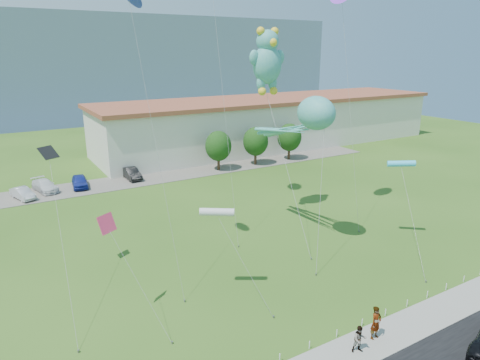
# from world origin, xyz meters

# --- Properties ---
(ground) EXTENTS (160.00, 160.00, 0.00)m
(ground) POSITION_xyz_m (0.00, 0.00, 0.00)
(ground) COLOR #2E5417
(ground) RESTS_ON ground
(sidewalk) EXTENTS (80.00, 2.50, 0.10)m
(sidewalk) POSITION_xyz_m (0.00, -2.75, 0.05)
(sidewalk) COLOR gray
(sidewalk) RESTS_ON ground
(parking_strip) EXTENTS (70.00, 6.00, 0.06)m
(parking_strip) POSITION_xyz_m (0.00, 35.00, 0.03)
(parking_strip) COLOR #59544C
(parking_strip) RESTS_ON ground
(hill_ridge) EXTENTS (160.00, 50.00, 25.00)m
(hill_ridge) POSITION_xyz_m (0.00, 120.00, 12.50)
(hill_ridge) COLOR slate
(hill_ridge) RESTS_ON ground
(warehouse) EXTENTS (61.00, 15.00, 8.20)m
(warehouse) POSITION_xyz_m (26.00, 44.00, 4.12)
(warehouse) COLOR beige
(warehouse) RESTS_ON ground
(rope_fence) EXTENTS (26.05, 0.05, 0.50)m
(rope_fence) POSITION_xyz_m (0.00, -1.30, 0.25)
(rope_fence) COLOR white
(rope_fence) RESTS_ON ground
(tree_near) EXTENTS (3.60, 3.60, 5.47)m
(tree_near) POSITION_xyz_m (10.00, 34.00, 3.39)
(tree_near) COLOR #3F2B19
(tree_near) RESTS_ON ground
(tree_mid) EXTENTS (3.60, 3.60, 5.47)m
(tree_mid) POSITION_xyz_m (16.00, 34.00, 3.39)
(tree_mid) COLOR #3F2B19
(tree_mid) RESTS_ON ground
(tree_far) EXTENTS (3.60, 3.60, 5.47)m
(tree_far) POSITION_xyz_m (22.00, 34.00, 3.39)
(tree_far) COLOR #3F2B19
(tree_far) RESTS_ON ground
(pedestrian_left) EXTENTS (0.76, 0.54, 1.98)m
(pedestrian_left) POSITION_xyz_m (0.71, -2.53, 1.09)
(pedestrian_left) COLOR gray
(pedestrian_left) RESTS_ON sidewalk
(pedestrian_right) EXTENTS (0.93, 0.84, 1.56)m
(pedestrian_right) POSITION_xyz_m (-0.92, -2.92, 0.88)
(pedestrian_right) COLOR gray
(pedestrian_right) RESTS_ON sidewalk
(parked_car_silver) EXTENTS (2.52, 4.05, 1.26)m
(parked_car_silver) POSITION_xyz_m (-14.30, 34.27, 0.69)
(parked_car_silver) COLOR #ACADB3
(parked_car_silver) RESTS_ON parking_strip
(parked_car_white) EXTENTS (2.89, 4.89, 1.33)m
(parked_car_white) POSITION_xyz_m (-11.83, 35.96, 0.72)
(parked_car_white) COLOR silver
(parked_car_white) RESTS_ON parking_strip
(parked_car_blue) EXTENTS (2.20, 4.40, 1.44)m
(parked_car_blue) POSITION_xyz_m (-8.03, 35.49, 0.78)
(parked_car_blue) COLOR navy
(parked_car_blue) RESTS_ON parking_strip
(parked_car_black) EXTENTS (1.62, 4.34, 1.42)m
(parked_car_black) POSITION_xyz_m (-1.62, 35.81, 0.77)
(parked_car_black) COLOR black
(parked_car_black) RESTS_ON parking_strip
(octopus_kite) EXTENTS (3.98, 10.70, 12.48)m
(octopus_kite) POSITION_xyz_m (5.24, 10.01, 10.42)
(octopus_kite) COLOR teal
(octopus_kite) RESTS_ON ground
(teddy_bear_kite) EXTENTS (3.76, 10.67, 17.74)m
(teddy_bear_kite) POSITION_xyz_m (5.79, 16.30, 14.99)
(teddy_bear_kite) COLOR teal
(teddy_bear_kite) RESTS_ON ground
(small_kite_white) EXTENTS (1.97, 5.30, 6.35)m
(small_kite_white) POSITION_xyz_m (-4.72, 6.14, 5.87)
(small_kite_white) COLOR silver
(small_kite_white) RESTS_ON ground
(small_kite_cyan) EXTENTS (4.12, 7.35, 7.26)m
(small_kite_cyan) POSITION_xyz_m (12.43, 6.13, 6.77)
(small_kite_cyan) COLOR #36C3F7
(small_kite_cyan) RESTS_ON ground
(small_kite_pink) EXTENTS (2.71, 4.96, 6.59)m
(small_kite_pink) POSITION_xyz_m (-11.17, 6.82, 5.61)
(small_kite_pink) COLOR #FA3764
(small_kite_pink) RESTS_ON ground
(small_kite_black) EXTENTS (1.49, 10.19, 9.58)m
(small_kite_black) POSITION_xyz_m (-13.30, 13.22, 8.08)
(small_kite_black) COLOR black
(small_kite_black) RESTS_ON ground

